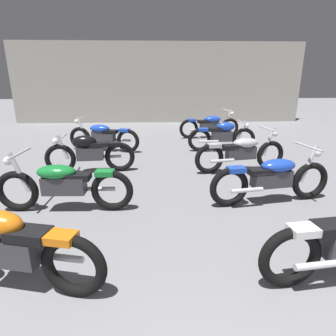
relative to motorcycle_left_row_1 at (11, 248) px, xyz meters
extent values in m
cube|color=#9E998E|center=(1.65, 11.25, 1.34)|extent=(13.37, 0.24, 3.60)
torus|color=black|center=(0.64, -0.15, -0.12)|extent=(0.68, 0.26, 0.67)
cube|color=#38383D|center=(0.01, 0.00, -0.02)|extent=(0.61, 0.36, 0.28)
cube|color=black|center=(0.22, -0.05, 0.18)|extent=(0.44, 0.32, 0.10)
cube|color=orange|center=(0.55, -0.13, 0.18)|extent=(0.32, 0.26, 0.08)
cylinder|color=silver|center=(0.43, 0.03, -0.14)|extent=(0.55, 0.19, 0.07)
torus|color=black|center=(-0.76, 1.78, -0.12)|extent=(0.67, 0.13, 0.67)
torus|color=black|center=(0.74, 1.73, -0.12)|extent=(0.67, 0.13, 0.67)
cylinder|color=silver|center=(-0.68, 1.78, 0.19)|extent=(0.28, 0.08, 0.66)
cube|color=#38383D|center=(-0.01, 1.76, -0.02)|extent=(0.67, 0.26, 0.28)
ellipsoid|color=#197F33|center=(-0.11, 1.76, 0.20)|extent=(0.61, 0.34, 0.22)
cube|color=black|center=(0.21, 1.75, 0.12)|extent=(0.41, 0.25, 0.10)
cube|color=#197F33|center=(0.64, 1.74, 0.18)|extent=(0.29, 0.21, 0.08)
cylinder|color=silver|center=(-0.62, 1.78, 0.50)|extent=(0.06, 0.68, 0.04)
sphere|color=white|center=(-0.82, 1.79, 0.38)|extent=(0.14, 0.14, 0.14)
cylinder|color=silver|center=(0.50, 1.87, -0.14)|extent=(0.55, 0.09, 0.07)
torus|color=black|center=(-0.66, 3.65, -0.12)|extent=(0.68, 0.17, 0.67)
torus|color=black|center=(0.64, 3.76, -0.12)|extent=(0.68, 0.17, 0.67)
cylinder|color=silver|center=(-0.58, 3.65, 0.14)|extent=(0.25, 0.09, 0.56)
cube|color=#38383D|center=(-0.01, 3.70, -0.02)|extent=(0.59, 0.29, 0.28)
ellipsoid|color=black|center=(-0.11, 3.69, 0.26)|extent=(0.54, 0.32, 0.26)
cube|color=black|center=(0.21, 3.72, 0.18)|extent=(0.42, 0.27, 0.10)
cube|color=black|center=(0.54, 3.75, 0.18)|extent=(0.30, 0.22, 0.08)
cylinder|color=silver|center=(-0.52, 3.66, 0.40)|extent=(0.08, 0.48, 0.04)
sphere|color=white|center=(-0.72, 3.64, 0.28)|extent=(0.14, 0.14, 0.14)
cylinder|color=silver|center=(0.38, 3.87, -0.14)|extent=(0.55, 0.12, 0.07)
torus|color=black|center=(-0.77, 5.87, -0.12)|extent=(0.67, 0.29, 0.67)
torus|color=black|center=(0.67, 5.45, -0.12)|extent=(0.67, 0.29, 0.67)
cylinder|color=silver|center=(-0.69, 5.85, 0.19)|extent=(0.28, 0.14, 0.66)
cube|color=#38383D|center=(-0.05, 5.66, -0.02)|extent=(0.70, 0.41, 0.28)
ellipsoid|color=blue|center=(-0.14, 5.69, 0.20)|extent=(0.67, 0.47, 0.22)
cube|color=black|center=(0.17, 5.60, 0.12)|extent=(0.45, 0.34, 0.10)
cube|color=blue|center=(0.58, 5.48, 0.18)|extent=(0.32, 0.27, 0.08)
cylinder|color=silver|center=(-0.63, 5.83, 0.50)|extent=(0.22, 0.66, 0.04)
sphere|color=white|center=(-0.82, 5.89, 0.38)|extent=(0.14, 0.14, 0.14)
cylinder|color=silver|center=(0.47, 5.65, -0.14)|extent=(0.55, 0.22, 0.07)
torus|color=black|center=(2.77, -0.12, -0.12)|extent=(0.68, 0.19, 0.67)
cube|color=black|center=(3.19, -0.07, 0.18)|extent=(0.42, 0.28, 0.10)
cube|color=white|center=(2.86, -0.11, 0.18)|extent=(0.30, 0.23, 0.08)
cylinder|color=silver|center=(3.03, -0.22, -0.14)|extent=(0.55, 0.13, 0.07)
torus|color=black|center=(4.12, 2.02, -0.12)|extent=(0.68, 0.21, 0.67)
torus|color=black|center=(2.64, 1.79, -0.12)|extent=(0.68, 0.21, 0.67)
cylinder|color=silver|center=(4.04, 2.01, 0.19)|extent=(0.28, 0.11, 0.66)
cube|color=#38383D|center=(3.38, 1.91, -0.02)|extent=(0.69, 0.34, 0.28)
ellipsoid|color=blue|center=(3.48, 1.92, 0.20)|extent=(0.64, 0.41, 0.22)
cube|color=black|center=(3.16, 1.87, 0.12)|extent=(0.43, 0.30, 0.10)
cube|color=blue|center=(2.74, 1.81, 0.18)|extent=(0.31, 0.24, 0.08)
cylinder|color=silver|center=(3.98, 2.00, 0.50)|extent=(0.14, 0.68, 0.04)
sphere|color=white|center=(4.18, 2.03, 0.38)|extent=(0.14, 0.14, 0.14)
cylinder|color=silver|center=(2.91, 1.70, -0.14)|extent=(0.55, 0.15, 0.07)
torus|color=black|center=(4.11, 3.75, -0.12)|extent=(0.68, 0.23, 0.67)
torus|color=black|center=(2.63, 3.49, -0.12)|extent=(0.68, 0.23, 0.67)
cylinder|color=silver|center=(4.03, 3.74, 0.19)|extent=(0.28, 0.12, 0.66)
cube|color=#38383D|center=(3.37, 3.62, -0.02)|extent=(0.69, 0.35, 0.28)
ellipsoid|color=#B7B7BC|center=(3.47, 3.64, 0.20)|extent=(0.65, 0.42, 0.22)
cube|color=black|center=(3.15, 3.58, 0.12)|extent=(0.44, 0.31, 0.10)
cube|color=#B7B7BC|center=(2.73, 3.51, 0.18)|extent=(0.31, 0.25, 0.08)
cylinder|color=silver|center=(3.97, 3.73, 0.50)|extent=(0.16, 0.68, 0.04)
sphere|color=white|center=(4.17, 3.76, 0.38)|extent=(0.14, 0.14, 0.14)
cylinder|color=silver|center=(2.90, 3.40, -0.14)|extent=(0.55, 0.17, 0.07)
torus|color=black|center=(4.02, 5.50, -0.12)|extent=(0.67, 0.12, 0.67)
torus|color=black|center=(2.72, 5.48, -0.12)|extent=(0.67, 0.12, 0.67)
cylinder|color=silver|center=(3.94, 5.50, 0.14)|extent=(0.24, 0.07, 0.56)
cube|color=#38383D|center=(3.37, 5.49, -0.02)|extent=(0.57, 0.25, 0.28)
ellipsoid|color=blue|center=(3.47, 5.49, 0.26)|extent=(0.52, 0.29, 0.26)
cube|color=black|center=(3.15, 5.49, 0.18)|extent=(0.40, 0.24, 0.10)
cube|color=blue|center=(2.82, 5.48, 0.18)|extent=(0.28, 0.20, 0.08)
cylinder|color=silver|center=(3.88, 5.50, 0.40)|extent=(0.04, 0.48, 0.04)
sphere|color=white|center=(4.08, 5.50, 0.28)|extent=(0.14, 0.14, 0.14)
cylinder|color=silver|center=(2.97, 5.36, -0.14)|extent=(0.55, 0.08, 0.07)
torus|color=black|center=(4.12, 7.52, -0.12)|extent=(0.68, 0.19, 0.67)
torus|color=black|center=(2.63, 7.34, -0.12)|extent=(0.68, 0.19, 0.67)
cylinder|color=silver|center=(4.04, 7.51, 0.19)|extent=(0.28, 0.10, 0.66)
cube|color=#38383D|center=(3.38, 7.43, -0.02)|extent=(0.68, 0.32, 0.28)
ellipsoid|color=blue|center=(3.48, 7.44, 0.20)|extent=(0.63, 0.39, 0.22)
cube|color=black|center=(3.16, 7.40, 0.12)|extent=(0.43, 0.29, 0.10)
cube|color=blue|center=(2.73, 7.35, 0.18)|extent=(0.30, 0.23, 0.08)
cylinder|color=silver|center=(3.98, 7.50, 0.50)|extent=(0.12, 0.68, 0.04)
sphere|color=white|center=(4.18, 7.52, 0.38)|extent=(0.14, 0.14, 0.14)
cylinder|color=silver|center=(2.89, 7.24, -0.14)|extent=(0.55, 0.13, 0.07)
camera|label=1|loc=(1.43, -2.48, 1.59)|focal=30.28mm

